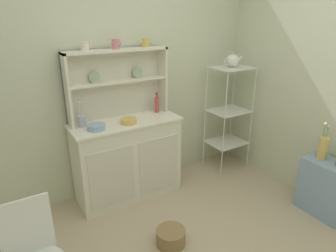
# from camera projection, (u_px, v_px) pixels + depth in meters

# --- Properties ---
(wall_back) EXTENTS (3.84, 0.05, 2.50)m
(wall_back) POSITION_uv_depth(u_px,v_px,m) (119.00, 77.00, 3.03)
(wall_back) COLOR beige
(wall_back) RESTS_ON ground
(hutch_cabinet) EXTENTS (1.11, 0.45, 0.85)m
(hutch_cabinet) POSITION_uv_depth(u_px,v_px,m) (128.00, 158.00, 3.08)
(hutch_cabinet) COLOR silver
(hutch_cabinet) RESTS_ON ground
(hutch_shelf_unit) EXTENTS (1.04, 0.18, 0.70)m
(hutch_shelf_unit) POSITION_uv_depth(u_px,v_px,m) (117.00, 78.00, 2.92)
(hutch_shelf_unit) COLOR silver
(hutch_shelf_unit) RESTS_ON hutch_cabinet
(bakers_rack) EXTENTS (0.46, 0.37, 1.29)m
(bakers_rack) POSITION_uv_depth(u_px,v_px,m) (229.00, 107.00, 3.54)
(bakers_rack) COLOR silver
(bakers_rack) RESTS_ON ground
(side_shelf_blue) EXTENTS (0.28, 0.48, 0.55)m
(side_shelf_blue) POSITION_uv_depth(u_px,v_px,m) (327.00, 189.00, 2.83)
(side_shelf_blue) COLOR #849EBC
(side_shelf_blue) RESTS_ON ground
(floor_basket) EXTENTS (0.25, 0.25, 0.14)m
(floor_basket) POSITION_uv_depth(u_px,v_px,m) (171.00, 237.00, 2.50)
(floor_basket) COLOR #93754C
(floor_basket) RESTS_ON ground
(cup_cream_0) EXTENTS (0.09, 0.08, 0.08)m
(cup_cream_0) POSITION_uv_depth(u_px,v_px,m) (85.00, 46.00, 2.62)
(cup_cream_0) COLOR silver
(cup_cream_0) RESTS_ON hutch_shelf_unit
(cup_rose_1) EXTENTS (0.08, 0.07, 0.09)m
(cup_rose_1) POSITION_uv_depth(u_px,v_px,m) (116.00, 44.00, 2.76)
(cup_rose_1) COLOR #D17A84
(cup_rose_1) RESTS_ON hutch_shelf_unit
(cup_gold_2) EXTENTS (0.09, 0.07, 0.09)m
(cup_gold_2) POSITION_uv_depth(u_px,v_px,m) (146.00, 43.00, 2.92)
(cup_gold_2) COLOR #DBB760
(cup_gold_2) RESTS_ON hutch_shelf_unit
(bowl_mixing_large) EXTENTS (0.16, 0.16, 0.05)m
(bowl_mixing_large) POSITION_uv_depth(u_px,v_px,m) (97.00, 127.00, 2.71)
(bowl_mixing_large) COLOR #8EB2D1
(bowl_mixing_large) RESTS_ON hutch_cabinet
(bowl_floral_medium) EXTENTS (0.16, 0.16, 0.05)m
(bowl_floral_medium) POSITION_uv_depth(u_px,v_px,m) (129.00, 121.00, 2.87)
(bowl_floral_medium) COLOR #DBB760
(bowl_floral_medium) RESTS_ON hutch_cabinet
(jam_bottle) EXTENTS (0.05, 0.05, 0.22)m
(jam_bottle) POSITION_uv_depth(u_px,v_px,m) (157.00, 104.00, 3.17)
(jam_bottle) COLOR #B74C47
(jam_bottle) RESTS_ON hutch_cabinet
(utensil_jar) EXTENTS (0.08, 0.08, 0.25)m
(utensil_jar) POSITION_uv_depth(u_px,v_px,m) (82.00, 121.00, 2.77)
(utensil_jar) COLOR #B2B7C6
(utensil_jar) RESTS_ON hutch_cabinet
(porcelain_teapot) EXTENTS (0.24, 0.15, 0.17)m
(porcelain_teapot) POSITION_uv_depth(u_px,v_px,m) (233.00, 61.00, 3.34)
(porcelain_teapot) COLOR white
(porcelain_teapot) RESTS_ON bakers_rack
(flower_vase) EXTENTS (0.09, 0.09, 0.37)m
(flower_vase) POSITION_uv_depth(u_px,v_px,m) (323.00, 147.00, 2.78)
(flower_vase) COLOR #DBB760
(flower_vase) RESTS_ON side_shelf_blue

